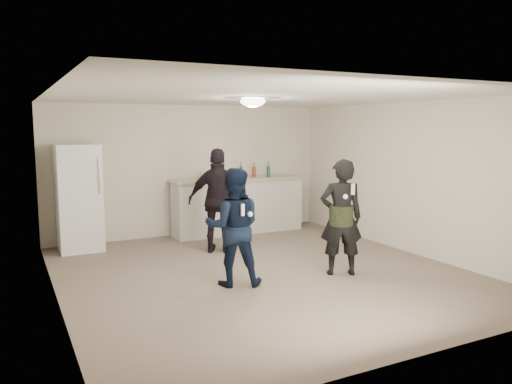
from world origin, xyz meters
name	(u,v)px	position (x,y,z in m)	size (l,w,h in m)	color
floor	(262,273)	(0.00, 0.00, 0.00)	(6.00, 6.00, 0.00)	#6B5B4C
ceiling	(263,97)	(0.00, 0.00, 2.50)	(6.00, 6.00, 0.00)	silver
wall_back	(191,170)	(0.00, 3.00, 1.25)	(6.00, 6.00, 0.00)	beige
wall_front	(421,223)	(0.00, -3.00, 1.25)	(6.00, 6.00, 0.00)	beige
wall_left	(53,199)	(-2.75, 0.00, 1.25)	(6.00, 6.00, 0.00)	beige
wall_right	(409,178)	(2.75, 0.00, 1.25)	(6.00, 6.00, 0.00)	beige
counter	(238,206)	(0.86, 2.67, 0.53)	(2.60, 0.56, 1.05)	beige
counter_top	(238,179)	(0.86, 2.67, 1.07)	(2.68, 0.64, 0.04)	#B9B08F
fridge	(79,198)	(-2.13, 2.60, 0.90)	(0.70, 0.70, 1.80)	white
fridge_handle	(99,175)	(-1.85, 2.23, 1.30)	(0.02, 0.02, 0.60)	#B9B9BE
ceiling_dome	(253,101)	(0.00, 0.30, 2.45)	(0.36, 0.36, 0.16)	white
shaker	(202,175)	(0.11, 2.66, 1.18)	(0.08, 0.08, 0.17)	#B5B5BA
man	(234,227)	(-0.59, -0.31, 0.78)	(0.76, 0.59, 1.56)	#0E1F3B
woman	(341,217)	(0.96, -0.56, 0.82)	(0.60, 0.39, 1.64)	black
camo_shorts	(341,215)	(0.96, -0.56, 0.85)	(0.34, 0.34, 0.28)	#243317
spectator	(219,201)	(-0.08, 1.40, 0.87)	(1.02, 0.42, 1.74)	black
remote_man	(243,210)	(-0.59, -0.59, 1.05)	(0.04, 0.04, 0.15)	white
nunchuk_man	(250,214)	(-0.47, -0.56, 0.98)	(0.07, 0.07, 0.07)	white
remote_woman	(353,189)	(0.96, -0.81, 1.25)	(0.04, 0.04, 0.15)	silver
nunchuk_woman	(345,197)	(0.86, -0.78, 1.15)	(0.07, 0.07, 0.07)	white
bottle_cluster	(241,173)	(0.92, 2.67, 1.20)	(1.36, 0.35, 0.23)	#164F2D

